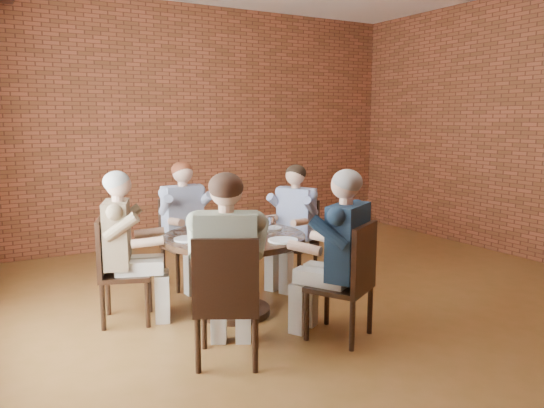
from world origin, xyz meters
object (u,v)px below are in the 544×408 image
dining_table (235,259)px  diner_e (340,255)px  chair_c (115,266)px  chair_b (182,238)px  diner_a (294,226)px  diner_b (185,225)px  diner_c (125,248)px  chair_a (297,238)px  smartphone (290,239)px  diner_d (227,269)px  chair_e (350,278)px  chair_d (227,297)px

dining_table → diner_e: 1.05m
diner_e → chair_c: bearing=-69.4°
dining_table → chair_b: (-0.09, 1.12, -0.02)m
diner_a → diner_b: bearing=-145.5°
chair_b → diner_b: diner_b is taller
chair_b → chair_c: bearing=-144.1°
diner_a → chair_c: (-1.94, -0.13, -0.14)m
chair_c → diner_c: size_ratio=0.70×
chair_a → diner_e: size_ratio=0.66×
chair_c → smartphone: size_ratio=6.53×
diner_d → diner_e: (0.98, -0.06, -0.01)m
diner_a → chair_e: 1.52m
diner_b → chair_e: size_ratio=1.38×
diner_a → diner_b: (-1.02, 0.55, 0.02)m
chair_e → smartphone: bearing=-99.0°
chair_c → chair_d: chair_d is taller
diner_a → chair_c: size_ratio=1.38×
chair_b → smartphone: chair_b is taller
diner_d → smartphone: diner_d is taller
chair_a → chair_d: chair_d is taller
diner_c → chair_c: bearing=90.0°
chair_a → dining_table: bearing=-90.0°
smartphone → diner_d: bearing=-165.9°
chair_a → chair_e: size_ratio=0.95×
diner_e → dining_table: bearing=-90.0°
chair_e → chair_c: bearing=-70.3°
diner_d → chair_e: 1.05m
dining_table → smartphone: (0.34, -0.41, 0.23)m
smartphone → dining_table: bearing=116.1°
diner_e → chair_a: bearing=-139.0°
diner_b → diner_e: diner_e is taller
dining_table → chair_e: size_ratio=1.34×
diner_b → chair_d: 2.01m
diner_b → smartphone: bearing=-78.1°
chair_e → smartphone: chair_e is taller
diner_c → smartphone: (1.26, -0.73, 0.08)m
chair_a → smartphone: 1.18m
diner_a → diner_c: size_ratio=0.97×
diner_b → smartphone: diner_b is taller
dining_table → chair_e: (0.56, -0.99, -0.01)m
chair_e → chair_b: bearing=-102.5°
diner_c → diner_d: bearing=-139.4°
chair_b → chair_a: bearing=-33.1°
diner_a → diner_b: size_ratio=0.97×
chair_c → dining_table: bearing=-90.0°
chair_d → diner_d: size_ratio=0.69×
diner_c → diner_d: diner_d is taller
chair_c → diner_c: diner_c is taller
smartphone → diner_b: bearing=92.5°
dining_table → smartphone: 0.58m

